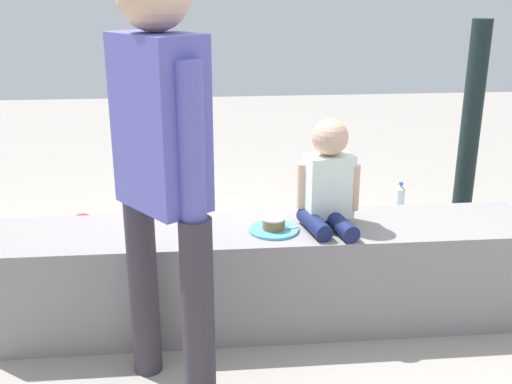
{
  "coord_description": "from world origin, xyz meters",
  "views": [
    {
      "loc": [
        -0.29,
        -2.55,
        1.52
      ],
      "look_at": [
        -0.08,
        -0.23,
        0.72
      ],
      "focal_mm": 43.05,
      "sensor_mm": 36.0,
      "label": 1
    }
  ],
  "objects_px": {
    "child_seated": "(328,180)",
    "party_cup_red": "(83,224)",
    "adult_standing": "(162,151)",
    "cake_plate": "(274,227)",
    "gift_bag": "(164,238)",
    "handbag_black_leather": "(113,267)",
    "water_bottle_near_gift": "(400,199)",
    "cake_box_white": "(242,243)"
  },
  "relations": [
    {
      "from": "water_bottle_near_gift",
      "to": "cake_box_white",
      "type": "height_order",
      "value": "water_bottle_near_gift"
    },
    {
      "from": "gift_bag",
      "to": "party_cup_red",
      "type": "distance_m",
      "value": 0.71
    },
    {
      "from": "water_bottle_near_gift",
      "to": "cake_box_white",
      "type": "bearing_deg",
      "value": -154.11
    },
    {
      "from": "cake_plate",
      "to": "water_bottle_near_gift",
      "type": "bearing_deg",
      "value": 52.61
    },
    {
      "from": "gift_bag",
      "to": "handbag_black_leather",
      "type": "relative_size",
      "value": 0.97
    },
    {
      "from": "adult_standing",
      "to": "cake_plate",
      "type": "xyz_separation_m",
      "value": [
        0.45,
        0.44,
        -0.48
      ]
    },
    {
      "from": "gift_bag",
      "to": "party_cup_red",
      "type": "relative_size",
      "value": 2.75
    },
    {
      "from": "child_seated",
      "to": "party_cup_red",
      "type": "height_order",
      "value": "child_seated"
    },
    {
      "from": "cake_plate",
      "to": "party_cup_red",
      "type": "bearing_deg",
      "value": 131.44
    },
    {
      "from": "adult_standing",
      "to": "party_cup_red",
      "type": "relative_size",
      "value": 13.77
    },
    {
      "from": "gift_bag",
      "to": "child_seated",
      "type": "bearing_deg",
      "value": -41.58
    },
    {
      "from": "child_seated",
      "to": "gift_bag",
      "type": "bearing_deg",
      "value": 138.42
    },
    {
      "from": "adult_standing",
      "to": "handbag_black_leather",
      "type": "height_order",
      "value": "adult_standing"
    },
    {
      "from": "child_seated",
      "to": "cake_plate",
      "type": "xyz_separation_m",
      "value": [
        -0.25,
        -0.05,
        -0.19
      ]
    },
    {
      "from": "child_seated",
      "to": "gift_bag",
      "type": "xyz_separation_m",
      "value": [
        -0.79,
        0.7,
        -0.54
      ]
    },
    {
      "from": "cake_plate",
      "to": "party_cup_red",
      "type": "relative_size",
      "value": 1.92
    },
    {
      "from": "adult_standing",
      "to": "cake_box_white",
      "type": "bearing_deg",
      "value": 73.94
    },
    {
      "from": "water_bottle_near_gift",
      "to": "party_cup_red",
      "type": "distance_m",
      "value": 2.13
    },
    {
      "from": "adult_standing",
      "to": "water_bottle_near_gift",
      "type": "relative_size",
      "value": 7.19
    },
    {
      "from": "child_seated",
      "to": "gift_bag",
      "type": "height_order",
      "value": "child_seated"
    },
    {
      "from": "child_seated",
      "to": "adult_standing",
      "type": "bearing_deg",
      "value": -144.47
    },
    {
      "from": "gift_bag",
      "to": "cake_box_white",
      "type": "bearing_deg",
      "value": 8.94
    },
    {
      "from": "cake_box_white",
      "to": "water_bottle_near_gift",
      "type": "bearing_deg",
      "value": 25.89
    },
    {
      "from": "cake_plate",
      "to": "gift_bag",
      "type": "relative_size",
      "value": 0.7
    },
    {
      "from": "child_seated",
      "to": "party_cup_red",
      "type": "distance_m",
      "value": 1.87
    },
    {
      "from": "water_bottle_near_gift",
      "to": "party_cup_red",
      "type": "relative_size",
      "value": 1.91
    },
    {
      "from": "adult_standing",
      "to": "cake_plate",
      "type": "bearing_deg",
      "value": 44.76
    },
    {
      "from": "adult_standing",
      "to": "handbag_black_leather",
      "type": "bearing_deg",
      "value": 110.72
    },
    {
      "from": "party_cup_red",
      "to": "handbag_black_leather",
      "type": "bearing_deg",
      "value": -69.39
    },
    {
      "from": "gift_bag",
      "to": "cake_box_white",
      "type": "distance_m",
      "value": 0.47
    },
    {
      "from": "water_bottle_near_gift",
      "to": "party_cup_red",
      "type": "height_order",
      "value": "water_bottle_near_gift"
    },
    {
      "from": "child_seated",
      "to": "adult_standing",
      "type": "relative_size",
      "value": 0.3
    },
    {
      "from": "gift_bag",
      "to": "adult_standing",
      "type": "bearing_deg",
      "value": -85.71
    },
    {
      "from": "cake_box_white",
      "to": "handbag_black_leather",
      "type": "xyz_separation_m",
      "value": [
        -0.7,
        -0.38,
        0.06
      ]
    },
    {
      "from": "water_bottle_near_gift",
      "to": "party_cup_red",
      "type": "xyz_separation_m",
      "value": [
        -2.12,
        -0.16,
        -0.04
      ]
    },
    {
      "from": "cake_box_white",
      "to": "handbag_black_leather",
      "type": "bearing_deg",
      "value": -151.62
    },
    {
      "from": "water_bottle_near_gift",
      "to": "child_seated",
      "type": "bearing_deg",
      "value": -121.22
    },
    {
      "from": "gift_bag",
      "to": "handbag_black_leather",
      "type": "bearing_deg",
      "value": -128.74
    },
    {
      "from": "adult_standing",
      "to": "cake_plate",
      "type": "height_order",
      "value": "adult_standing"
    },
    {
      "from": "cake_plate",
      "to": "cake_box_white",
      "type": "height_order",
      "value": "cake_plate"
    },
    {
      "from": "party_cup_red",
      "to": "child_seated",
      "type": "bearing_deg",
      "value": -41.27
    },
    {
      "from": "child_seated",
      "to": "party_cup_red",
      "type": "relative_size",
      "value": 4.14
    }
  ]
}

